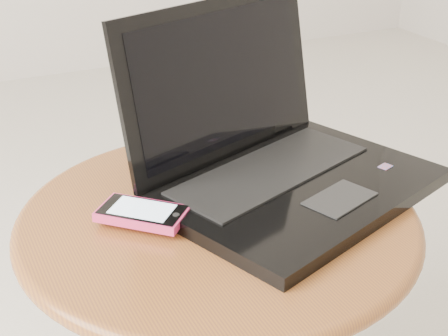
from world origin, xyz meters
name	(u,v)px	position (x,y,z in m)	size (l,w,h in m)	color
table	(218,269)	(-0.03, -0.07, 0.35)	(0.56, 0.56, 0.44)	#552714
laptop	(276,156)	(0.08, -0.03, 0.49)	(0.47, 0.43, 0.26)	black
phone_black	(144,212)	(-0.13, -0.04, 0.45)	(0.13, 0.11, 0.01)	black
phone_pink	(142,213)	(-0.14, -0.06, 0.46)	(0.13, 0.13, 0.01)	#DB3169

